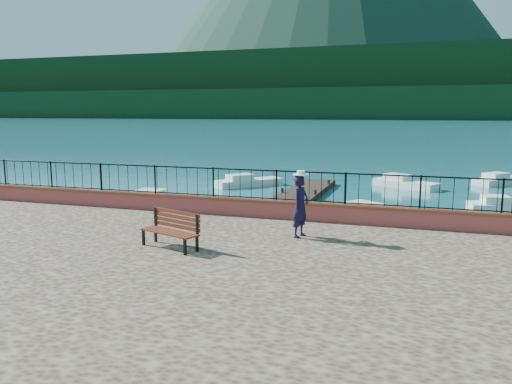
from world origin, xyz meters
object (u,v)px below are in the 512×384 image
Objects in this scene: park_bench at (171,237)px; boat_2 at (507,204)px; person at (300,206)px; boat_1 at (376,213)px; boat_0 at (161,198)px; boat_3 at (249,180)px; boat_4 at (406,181)px; boat_5 at (502,178)px.

boat_2 is at bearing 74.46° from park_bench.
boat_1 is at bearing 4.71° from person.
boat_0 is 0.85× the size of boat_3.
boat_2 is at bearing 70.78° from boat_1.
park_bench is at bearing -56.72° from boat_0.
boat_0 is (-6.21, 10.68, -1.08)m from park_bench.
boat_0 and boat_4 have the same top height.
boat_2 is at bearing -23.19° from boat_4.
park_bench reaches higher than boat_5.
boat_0 is at bearing 171.94° from boat_5.
park_bench is 21.26m from boat_4.
person is 8.19m from boat_1.
person is at bearing -40.31° from boat_0.
boat_0 is at bearing -149.00° from boat_1.
boat_3 is (-4.19, 18.21, -1.08)m from park_bench.
boat_1 is 15.51m from boat_5.
boat_2 and boat_3 have the same top height.
boat_0 is 0.89× the size of boat_4.
boat_2 is at bearing -63.73° from boat_3.
person reaches higher than boat_0.
boat_5 is (10.96, 23.98, -1.08)m from park_bench.
boat_4 is at bearing -32.83° from boat_3.
boat_5 is (5.84, 3.38, 0.00)m from boat_4.
boat_1 is 1.24× the size of boat_2.
boat_4 is at bearing 116.46° from boat_2.
boat_5 is (17.18, 13.31, 0.00)m from boat_0.
person reaches higher than boat_1.
boat_5 is at bearing 98.92° from boat_1.
person is at bearing -65.73° from boat_4.
boat_1 is 10.63m from boat_4.
boat_1 and boat_5 have the same top height.
park_bench reaches higher than boat_1.
boat_2 is 0.78× the size of boat_5.
boat_4 is at bearing 95.31° from park_bench.
person is 17.65m from boat_3.
boat_0 and boat_3 have the same top height.
boat_0 is 15.07m from boat_4.
park_bench is at bearing -160.39° from boat_5.
boat_0 and boat_1 have the same top height.
boat_0 is at bearing 139.49° from park_bench.
person is 0.42× the size of boat_4.
boat_1 is 6.88m from boat_2.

